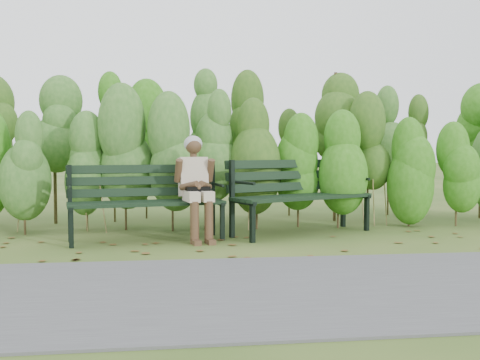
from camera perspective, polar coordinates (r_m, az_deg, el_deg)
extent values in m
plane|color=#2D4E17|center=(6.75, 0.39, -6.53)|extent=(80.00, 80.00, 0.00)
cube|color=#474749|center=(4.62, 4.15, -10.98)|extent=(60.00, 2.50, 0.01)
cylinder|color=#47381E|center=(8.14, -20.53, -2.24)|extent=(0.03, 0.03, 0.80)
ellipsoid|color=#2B6E13|center=(8.11, -20.62, 2.27)|extent=(0.64, 0.64, 1.44)
cylinder|color=#47381E|center=(8.02, -16.27, -2.24)|extent=(0.03, 0.03, 0.80)
ellipsoid|color=#2B6E13|center=(7.99, -16.34, 2.34)|extent=(0.64, 0.64, 1.44)
cylinder|color=#47381E|center=(7.95, -11.91, -2.23)|extent=(0.03, 0.03, 0.80)
ellipsoid|color=#2B6E13|center=(7.92, -11.96, 2.39)|extent=(0.64, 0.64, 1.44)
cylinder|color=#47381E|center=(7.93, -7.49, -2.21)|extent=(0.03, 0.03, 0.80)
ellipsoid|color=#2B6E13|center=(7.89, -7.52, 2.43)|extent=(0.64, 0.64, 1.44)
cylinder|color=#47381E|center=(7.95, -3.07, -2.17)|extent=(0.03, 0.03, 0.80)
ellipsoid|color=#2B6E13|center=(7.92, -3.09, 2.45)|extent=(0.64, 0.64, 1.44)
cylinder|color=#47381E|center=(8.02, 1.29, -2.12)|extent=(0.03, 0.03, 0.80)
ellipsoid|color=#2B6E13|center=(7.98, 1.30, 2.46)|extent=(0.64, 0.64, 1.44)
cylinder|color=#47381E|center=(8.13, 5.56, -2.06)|extent=(0.03, 0.03, 0.80)
ellipsoid|color=#2B6E13|center=(8.10, 5.59, 2.45)|extent=(0.64, 0.64, 1.44)
cylinder|color=#47381E|center=(8.29, 9.69, -1.99)|extent=(0.03, 0.03, 0.80)
ellipsoid|color=#2B6E13|center=(8.26, 9.73, 2.44)|extent=(0.64, 0.64, 1.44)
cylinder|color=#47381E|center=(8.49, 13.64, -1.92)|extent=(0.03, 0.03, 0.80)
ellipsoid|color=#2B6E13|center=(8.46, 13.69, 2.41)|extent=(0.64, 0.64, 1.44)
cylinder|color=#47381E|center=(8.73, 17.39, -1.84)|extent=(0.03, 0.03, 0.80)
ellipsoid|color=#2B6E13|center=(8.70, 17.46, 2.37)|extent=(0.64, 0.64, 1.44)
cylinder|color=#47381E|center=(9.00, 20.93, -1.75)|extent=(0.03, 0.03, 0.80)
ellipsoid|color=#2B6E13|center=(8.97, 21.01, 2.32)|extent=(0.64, 0.64, 1.44)
cylinder|color=#47381E|center=(9.09, -18.72, -0.72)|extent=(0.04, 0.04, 1.10)
ellipsoid|color=#2D531A|center=(9.07, -18.82, 4.83)|extent=(0.70, 0.70, 1.98)
cylinder|color=#47381E|center=(8.97, -13.91, -0.69)|extent=(0.04, 0.04, 1.10)
ellipsoid|color=#2D531A|center=(8.96, -13.98, 4.93)|extent=(0.70, 0.70, 1.98)
cylinder|color=#47381E|center=(8.91, -8.99, -0.66)|extent=(0.04, 0.04, 1.10)
ellipsoid|color=#2D531A|center=(8.90, -9.04, 5.00)|extent=(0.70, 0.70, 1.98)
cylinder|color=#47381E|center=(8.93, -4.06, -0.63)|extent=(0.04, 0.04, 1.10)
ellipsoid|color=#2D531A|center=(8.91, -4.08, 5.03)|extent=(0.70, 0.70, 1.98)
cylinder|color=#47381E|center=(9.00, 0.82, -0.59)|extent=(0.04, 0.04, 1.10)
ellipsoid|color=#2D531A|center=(8.99, 0.83, 5.02)|extent=(0.70, 0.70, 1.98)
cylinder|color=#47381E|center=(9.14, 5.59, -0.55)|extent=(0.04, 0.04, 1.10)
ellipsoid|color=#2D531A|center=(9.13, 5.62, 4.97)|extent=(0.70, 0.70, 1.98)
cylinder|color=#47381E|center=(9.35, 10.18, -0.50)|extent=(0.04, 0.04, 1.10)
ellipsoid|color=#2D531A|center=(9.33, 10.24, 4.90)|extent=(0.70, 0.70, 1.98)
cylinder|color=#47381E|center=(9.61, 14.56, -0.46)|extent=(0.04, 0.04, 1.10)
ellipsoid|color=#2D531A|center=(9.59, 14.63, 4.80)|extent=(0.70, 0.70, 1.98)
cylinder|color=#47381E|center=(9.92, 18.67, -0.41)|extent=(0.04, 0.04, 1.10)
ellipsoid|color=#2D531A|center=(9.91, 18.76, 4.67)|extent=(0.70, 0.70, 1.98)
cylinder|color=#47381E|center=(10.28, 22.52, -0.37)|extent=(0.04, 0.04, 1.10)
ellipsoid|color=#2D531A|center=(10.27, 22.62, 4.54)|extent=(0.70, 0.70, 1.98)
cube|color=brown|center=(6.10, -4.05, -7.54)|extent=(0.10, 0.09, 0.01)
cube|color=brown|center=(7.35, -16.52, -5.84)|extent=(0.11, 0.10, 0.01)
cube|color=brown|center=(6.78, -1.16, -6.46)|extent=(0.11, 0.11, 0.01)
cube|color=brown|center=(5.61, 3.05, -8.48)|extent=(0.11, 0.10, 0.01)
cube|color=brown|center=(6.62, -0.94, -6.70)|extent=(0.10, 0.08, 0.01)
cube|color=brown|center=(6.41, -9.52, -7.06)|extent=(0.08, 0.10, 0.01)
cube|color=brown|center=(7.12, 22.08, -6.23)|extent=(0.09, 0.10, 0.01)
cube|color=brown|center=(8.09, 15.90, -5.03)|extent=(0.09, 0.07, 0.01)
cube|color=brown|center=(6.54, -23.16, -7.07)|extent=(0.11, 0.11, 0.01)
cube|color=brown|center=(5.92, -15.24, -7.97)|extent=(0.09, 0.11, 0.01)
cube|color=brown|center=(6.39, 2.34, -7.06)|extent=(0.08, 0.10, 0.01)
cube|color=brown|center=(6.74, 10.99, -6.57)|extent=(0.10, 0.11, 0.01)
cube|color=brown|center=(6.98, 3.84, -6.19)|extent=(0.11, 0.10, 0.01)
cube|color=brown|center=(7.93, 15.24, -5.17)|extent=(0.11, 0.11, 0.01)
cube|color=brown|center=(7.53, -1.27, -5.51)|extent=(0.11, 0.11, 0.01)
cube|color=brown|center=(5.86, -6.97, -8.00)|extent=(0.09, 0.10, 0.01)
cube|color=brown|center=(8.24, 16.66, -4.88)|extent=(0.08, 0.09, 0.01)
cube|color=brown|center=(6.72, -6.84, -6.57)|extent=(0.11, 0.11, 0.01)
cube|color=brown|center=(6.38, 10.11, -7.11)|extent=(0.11, 0.10, 0.01)
cube|color=brown|center=(8.34, 20.44, -4.86)|extent=(0.10, 0.11, 0.01)
cube|color=brown|center=(5.71, -8.69, -8.30)|extent=(0.09, 0.10, 0.01)
cube|color=brown|center=(6.77, 21.64, -6.69)|extent=(0.09, 0.11, 0.01)
cube|color=brown|center=(6.80, 13.16, -6.51)|extent=(0.09, 0.08, 0.01)
cube|color=brown|center=(6.84, -6.67, -6.39)|extent=(0.11, 0.11, 0.01)
cube|color=brown|center=(7.54, -1.73, -5.49)|extent=(0.10, 0.11, 0.01)
cube|color=brown|center=(7.50, -18.33, -5.69)|extent=(0.10, 0.09, 0.01)
cube|color=brown|center=(6.05, -17.45, -7.78)|extent=(0.09, 0.07, 0.01)
cube|color=brown|center=(7.39, -0.99, -5.66)|extent=(0.11, 0.09, 0.01)
cube|color=brown|center=(6.43, 8.09, -7.02)|extent=(0.09, 0.11, 0.01)
cube|color=brown|center=(7.02, -6.95, -6.15)|extent=(0.11, 0.09, 0.01)
cube|color=brown|center=(7.85, 16.53, -5.28)|extent=(0.11, 0.11, 0.01)
cube|color=brown|center=(5.65, -15.80, -8.51)|extent=(0.09, 0.07, 0.01)
cube|color=brown|center=(6.86, 10.55, -6.40)|extent=(0.10, 0.09, 0.01)
cube|color=brown|center=(6.52, 17.91, -7.00)|extent=(0.10, 0.08, 0.01)
cube|color=brown|center=(6.16, 10.10, -7.48)|extent=(0.11, 0.11, 0.01)
cube|color=brown|center=(7.71, 11.58, -5.36)|extent=(0.09, 0.10, 0.01)
cube|color=brown|center=(7.77, 21.35, -5.44)|extent=(0.11, 0.11, 0.01)
cube|color=brown|center=(6.72, 17.53, -6.69)|extent=(0.08, 0.10, 0.01)
cube|color=black|center=(6.80, -9.17, -2.49)|extent=(1.88, 0.47, 0.04)
cube|color=black|center=(6.92, -9.34, -2.38)|extent=(1.88, 0.47, 0.04)
cube|color=black|center=(7.05, -9.51, -2.29)|extent=(1.88, 0.47, 0.04)
cube|color=black|center=(7.18, -9.67, -2.19)|extent=(1.88, 0.47, 0.04)
cube|color=black|center=(7.27, -9.79, -1.22)|extent=(1.87, 0.41, 0.11)
cube|color=black|center=(7.27, -9.82, -0.05)|extent=(1.87, 0.41, 0.11)
cube|color=black|center=(7.28, -9.85, 1.11)|extent=(1.87, 0.41, 0.11)
cube|color=black|center=(6.73, -16.77, -4.66)|extent=(0.06, 0.06, 0.47)
cube|color=black|center=(7.15, -16.90, -2.30)|extent=(0.06, 0.06, 0.94)
cube|color=black|center=(6.91, -16.85, -2.66)|extent=(0.15, 0.53, 0.04)
cylinder|color=black|center=(6.84, -16.87, -0.78)|extent=(0.11, 0.39, 0.04)
cube|color=black|center=(7.01, -1.81, -4.22)|extent=(0.06, 0.06, 0.47)
cube|color=black|center=(7.41, -2.80, -1.99)|extent=(0.06, 0.06, 0.94)
cube|color=black|center=(7.18, -2.28, -2.32)|extent=(0.15, 0.53, 0.04)
cylinder|color=black|center=(7.12, -2.17, -0.50)|extent=(0.11, 0.39, 0.04)
cube|color=black|center=(7.37, 7.43, -1.83)|extent=(1.87, 0.95, 0.04)
cube|color=black|center=(7.47, 6.75, -1.75)|extent=(1.87, 0.95, 0.04)
cube|color=black|center=(7.58, 6.09, -1.68)|extent=(1.87, 0.95, 0.04)
cube|color=black|center=(7.69, 5.45, -1.61)|extent=(1.87, 0.95, 0.04)
cube|color=black|center=(7.76, 4.99, -0.66)|extent=(1.84, 0.89, 0.12)
cube|color=black|center=(7.77, 4.92, 0.49)|extent=(1.84, 0.89, 0.12)
cube|color=black|center=(7.77, 4.85, 1.64)|extent=(1.84, 0.89, 0.12)
cube|color=black|center=(6.81, 1.28, -4.31)|extent=(0.07, 0.07, 0.50)
cube|color=black|center=(7.19, -0.82, -1.92)|extent=(0.07, 0.07, 1.00)
cube|color=black|center=(6.97, 0.27, -2.26)|extent=(0.28, 0.53, 0.04)
cylinder|color=black|center=(6.91, 0.52, -0.28)|extent=(0.21, 0.39, 0.04)
cube|color=black|center=(8.02, 12.75, -3.27)|extent=(0.07, 0.07, 0.50)
cube|color=black|center=(8.34, 10.45, -1.28)|extent=(0.07, 0.07, 1.00)
cube|color=black|center=(8.16, 11.67, -1.55)|extent=(0.28, 0.53, 0.04)
cylinder|color=black|center=(8.10, 11.96, 0.15)|extent=(0.21, 0.39, 0.04)
cube|color=#C4AE9B|center=(6.88, -4.98, -1.66)|extent=(0.21, 0.43, 0.13)
cube|color=#C4AE9B|center=(6.92, -3.56, -1.62)|extent=(0.21, 0.43, 0.13)
cylinder|color=#4B331F|center=(6.75, -4.64, -4.35)|extent=(0.13, 0.13, 0.51)
cylinder|color=#4B331F|center=(6.79, -3.19, -4.29)|extent=(0.13, 0.13, 0.51)
cube|color=#4B331F|center=(6.71, -4.47, -6.35)|extent=(0.12, 0.21, 0.06)
cube|color=#4B331F|center=(6.75, -3.01, -6.28)|extent=(0.12, 0.21, 0.06)
cube|color=#C4AE9B|center=(7.14, -4.78, 0.33)|extent=(0.39, 0.31, 0.51)
cylinder|color=#4B331F|center=(7.11, -4.76, 2.45)|extent=(0.09, 0.09, 0.10)
sphere|color=#4B331F|center=(7.10, -4.74, 3.47)|extent=(0.21, 0.21, 0.21)
ellipsoid|color=gray|center=(7.13, -4.79, 3.67)|extent=(0.24, 0.22, 0.21)
cylinder|color=#4B331F|center=(7.01, -6.27, 0.95)|extent=(0.12, 0.22, 0.30)
cylinder|color=#4B331F|center=(7.11, -3.03, 0.99)|extent=(0.12, 0.22, 0.30)
cylinder|color=#4B331F|center=(6.92, -5.21, -0.57)|extent=(0.25, 0.23, 0.13)
cylinder|color=#4B331F|center=(6.97, -3.56, -0.54)|extent=(0.19, 0.27, 0.13)
sphere|color=#4B331F|center=(6.89, -4.27, -0.75)|extent=(0.11, 0.11, 0.11)
cube|color=black|center=(6.90, -4.28, -1.31)|extent=(0.31, 0.17, 0.16)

